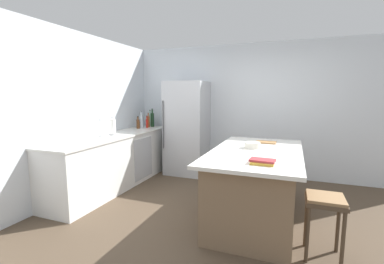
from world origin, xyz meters
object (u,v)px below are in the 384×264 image
object	(u,v)px
sink_faucet	(101,128)
cutting_board	(266,142)
vinegar_bottle	(148,121)
soda_bottle	(141,122)
bar_stool	(325,208)
refrigerator	(187,128)
syrup_bottle	(138,124)
paper_towel_roll	(112,127)
gin_bottle	(150,120)
cookbook_stack	(262,162)
mixing_bowl	(252,145)
kitchen_island	(255,184)
wine_bottle	(152,119)
hot_sauce_bottle	(147,123)

from	to	relation	value
sink_faucet	cutting_board	bearing A→B (deg)	11.12
vinegar_bottle	soda_bottle	bearing A→B (deg)	-106.92
bar_stool	cutting_board	size ratio (longest dim) A/B	2.21
refrigerator	cutting_board	distance (m)	1.92
syrup_bottle	paper_towel_roll	bearing A→B (deg)	-85.88
cutting_board	gin_bottle	bearing A→B (deg)	156.48
cookbook_stack	soda_bottle	bearing A→B (deg)	143.08
syrup_bottle	mixing_bowl	size ratio (longest dim) A/B	1.21
syrup_bottle	cutting_board	world-z (taller)	syrup_bottle
soda_bottle	mixing_bowl	distance (m)	2.73
soda_bottle	kitchen_island	bearing A→B (deg)	-28.07
refrigerator	wine_bottle	size ratio (longest dim) A/B	4.77
mixing_bowl	cutting_board	size ratio (longest dim) A/B	0.74
bar_stool	paper_towel_roll	world-z (taller)	paper_towel_roll
bar_stool	vinegar_bottle	xyz separation A→B (m)	(-3.21, 2.15, 0.53)
paper_towel_roll	soda_bottle	bearing A→B (deg)	92.17
wine_bottle	mixing_bowl	size ratio (longest dim) A/B	1.85
refrigerator	bar_stool	bearing A→B (deg)	-43.24
bar_stool	sink_faucet	bearing A→B (deg)	167.67
syrup_bottle	wine_bottle	bearing A→B (deg)	71.09
gin_bottle	cutting_board	distance (m)	2.83
soda_bottle	syrup_bottle	xyz separation A→B (m)	(-0.03, -0.08, -0.03)
wine_bottle	mixing_bowl	bearing A→B (deg)	-32.62
sink_faucet	cutting_board	xyz separation A→B (m)	(2.57, 0.51, -0.16)
wine_bottle	cookbook_stack	world-z (taller)	wine_bottle
sink_faucet	vinegar_bottle	bearing A→B (deg)	87.94
sink_faucet	soda_bottle	world-z (taller)	soda_bottle
sink_faucet	soda_bottle	bearing A→B (deg)	90.27
paper_towel_roll	mixing_bowl	bearing A→B (deg)	-5.25
hot_sauce_bottle	cutting_board	distance (m)	2.65
refrigerator	wine_bottle	xyz separation A→B (m)	(-0.82, 0.05, 0.15)
soda_bottle	cutting_board	size ratio (longest dim) A/B	1.19
paper_towel_roll	vinegar_bottle	distance (m)	1.18
kitchen_island	vinegar_bottle	bearing A→B (deg)	148.09
mixing_bowl	gin_bottle	bearing A→B (deg)	146.96
gin_bottle	sink_faucet	bearing A→B (deg)	-89.32
refrigerator	cookbook_stack	size ratio (longest dim) A/B	7.14
gin_bottle	hot_sauce_bottle	size ratio (longest dim) A/B	1.39
bar_stool	vinegar_bottle	bearing A→B (deg)	146.21
soda_bottle	cutting_board	world-z (taller)	soda_bottle
syrup_bottle	soda_bottle	bearing A→B (deg)	70.63
kitchen_island	gin_bottle	world-z (taller)	gin_bottle
soda_bottle	cookbook_stack	world-z (taller)	soda_bottle
refrigerator	hot_sauce_bottle	distance (m)	0.87
hot_sauce_bottle	cutting_board	bearing A→B (deg)	-18.66
bar_stool	gin_bottle	distance (m)	4.07
soda_bottle	gin_bottle	bearing A→B (deg)	91.98
bar_stool	hot_sauce_bottle	distance (m)	3.84
hot_sauce_bottle	cookbook_stack	world-z (taller)	hot_sauce_bottle
kitchen_island	sink_faucet	xyz separation A→B (m)	(-2.51, 0.10, 0.62)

